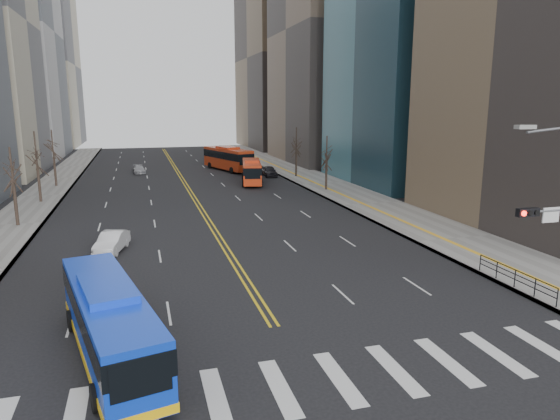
# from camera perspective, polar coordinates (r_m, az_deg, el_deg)

# --- Properties ---
(ground) EXTENTS (220.00, 220.00, 0.00)m
(ground) POSITION_cam_1_polar(r_m,az_deg,el_deg) (19.86, 3.42, -19.11)
(ground) COLOR black
(sidewalk_right) EXTENTS (7.00, 130.00, 0.15)m
(sidewalk_right) POSITION_cam_1_polar(r_m,az_deg,el_deg) (66.08, 4.93, 3.06)
(sidewalk_right) COLOR gray
(sidewalk_right) RESTS_ON ground
(sidewalk_left) EXTENTS (5.00, 130.00, 0.15)m
(sidewalk_left) POSITION_cam_1_polar(r_m,az_deg,el_deg) (62.81, -25.50, 1.46)
(sidewalk_left) COLOR gray
(sidewalk_left) RESTS_ON ground
(crosswalk) EXTENTS (26.70, 4.00, 0.01)m
(crosswalk) POSITION_cam_1_polar(r_m,az_deg,el_deg) (19.86, 3.42, -19.09)
(crosswalk) COLOR silver
(crosswalk) RESTS_ON ground
(centerline) EXTENTS (0.55, 100.00, 0.01)m
(centerline) POSITION_cam_1_polar(r_m,az_deg,el_deg) (71.99, -11.14, 3.55)
(centerline) COLOR gold
(centerline) RESTS_ON ground
(office_towers) EXTENTS (83.00, 134.00, 58.00)m
(office_towers) POSITION_cam_1_polar(r_m,az_deg,el_deg) (85.84, -12.57, 20.85)
(office_towers) COLOR #98989B
(office_towers) RESTS_ON ground
(pedestrian_railing) EXTENTS (0.06, 6.06, 1.02)m
(pedestrian_railing) POSITION_cam_1_polar(r_m,az_deg,el_deg) (31.22, 25.28, -6.79)
(pedestrian_railing) COLOR black
(pedestrian_railing) RESTS_ON sidewalk_right
(street_trees) EXTENTS (35.20, 47.20, 7.60)m
(street_trees) POSITION_cam_1_polar(r_m,az_deg,el_deg) (50.89, -17.47, 5.35)
(street_trees) COLOR black
(street_trees) RESTS_ON ground
(blue_bus) EXTENTS (4.71, 11.23, 3.22)m
(blue_bus) POSITION_cam_1_polar(r_m,az_deg,el_deg) (21.83, -18.94, -11.79)
(blue_bus) COLOR #0E39D4
(blue_bus) RESTS_ON ground
(red_bus_near) EXTENTS (4.21, 10.23, 3.19)m
(red_bus_near) POSITION_cam_1_polar(r_m,az_deg,el_deg) (66.37, -3.26, 4.61)
(red_bus_near) COLOR red
(red_bus_near) RESTS_ON ground
(red_bus_far) EXTENTS (6.23, 12.23, 3.77)m
(red_bus_far) POSITION_cam_1_polar(r_m,az_deg,el_deg) (79.80, -5.99, 6.02)
(red_bus_far) COLOR red
(red_bus_far) RESTS_ON ground
(car_white) EXTENTS (2.54, 4.50, 1.40)m
(car_white) POSITION_cam_1_polar(r_m,az_deg,el_deg) (37.39, -18.67, -3.47)
(car_white) COLOR silver
(car_white) RESTS_ON ground
(car_dark_mid) EXTENTS (2.02, 4.50, 1.50)m
(car_dark_mid) POSITION_cam_1_polar(r_m,az_deg,el_deg) (72.81, -1.22, 4.46)
(car_dark_mid) COLOR black
(car_dark_mid) RESTS_ON ground
(car_silver) EXTENTS (2.02, 4.24, 1.19)m
(car_silver) POSITION_cam_1_polar(r_m,az_deg,el_deg) (78.91, -15.82, 4.48)
(car_silver) COLOR #99999E
(car_silver) RESTS_ON ground
(car_dark_far) EXTENTS (3.69, 5.06, 1.28)m
(car_dark_far) POSITION_cam_1_polar(r_m,az_deg,el_deg) (91.51, -6.36, 5.85)
(car_dark_far) COLOR black
(car_dark_far) RESTS_ON ground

